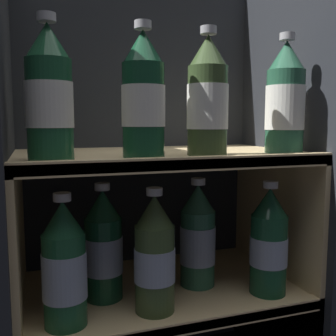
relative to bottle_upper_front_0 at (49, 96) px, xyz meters
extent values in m
cube|color=#23262B|center=(0.23, 0.29, -0.16)|extent=(0.63, 0.02, 0.99)
cube|color=#23262B|center=(-0.08, 0.11, -0.16)|extent=(0.02, 0.39, 0.99)
cube|color=#23262B|center=(0.53, 0.11, -0.16)|extent=(0.02, 0.39, 0.99)
cube|color=#DBBC84|center=(0.23, 0.11, -0.41)|extent=(0.59, 0.35, 0.02)
cube|color=#DBBC84|center=(0.23, -0.06, -0.41)|extent=(0.59, 0.02, 0.03)
cube|color=#DBBC84|center=(0.52, 0.11, -0.54)|extent=(0.01, 0.35, 0.24)
cube|color=#DBBC84|center=(0.23, 0.11, -0.12)|extent=(0.59, 0.35, 0.02)
cube|color=#DBBC84|center=(0.23, -0.06, -0.12)|extent=(0.59, 0.02, 0.03)
cube|color=#DBBC84|center=(-0.06, 0.11, -0.39)|extent=(0.01, 0.35, 0.53)
cube|color=#DBBC84|center=(0.52, 0.11, -0.39)|extent=(0.01, 0.35, 0.53)
cylinder|color=#194C2D|center=(0.00, 0.00, -0.02)|extent=(0.08, 0.08, 0.17)
cylinder|color=silver|center=(0.00, 0.00, -0.01)|extent=(0.08, 0.08, 0.08)
cone|color=#194C2D|center=(0.00, 0.00, 0.09)|extent=(0.07, 0.07, 0.06)
cylinder|color=#B7B7BC|center=(0.00, 0.00, 0.13)|extent=(0.03, 0.03, 0.01)
cylinder|color=#144228|center=(0.16, 0.00, -0.02)|extent=(0.08, 0.08, 0.17)
cylinder|color=silver|center=(0.16, 0.00, -0.01)|extent=(0.08, 0.08, 0.07)
cone|color=#144228|center=(0.16, 0.00, 0.09)|extent=(0.07, 0.07, 0.06)
cylinder|color=#B7B7BC|center=(0.16, 0.00, 0.13)|extent=(0.03, 0.03, 0.01)
cylinder|color=#384C28|center=(0.29, 0.00, -0.02)|extent=(0.08, 0.08, 0.17)
cylinder|color=silver|center=(0.29, 0.00, -0.01)|extent=(0.08, 0.08, 0.08)
cone|color=#384C28|center=(0.29, 0.00, 0.09)|extent=(0.07, 0.07, 0.06)
cylinder|color=#B7B7BC|center=(0.29, 0.00, 0.13)|extent=(0.03, 0.03, 0.01)
cylinder|color=#285B42|center=(0.46, 0.00, -0.02)|extent=(0.08, 0.08, 0.17)
cylinder|color=silver|center=(0.46, 0.00, -0.01)|extent=(0.08, 0.08, 0.09)
cone|color=#285B42|center=(0.46, 0.00, 0.09)|extent=(0.07, 0.07, 0.06)
cylinder|color=#B7B7BC|center=(0.46, 0.00, 0.13)|extent=(0.03, 0.03, 0.01)
cylinder|color=#194C2D|center=(0.02, 0.00, -0.32)|extent=(0.08, 0.08, 0.17)
cylinder|color=#8C99B2|center=(0.02, 0.00, -0.31)|extent=(0.08, 0.08, 0.08)
cone|color=#194C2D|center=(0.02, 0.00, -0.21)|extent=(0.07, 0.07, 0.06)
cylinder|color=#B7B7BC|center=(0.02, 0.00, -0.17)|extent=(0.03, 0.03, 0.01)
cylinder|color=#384C28|center=(0.18, 0.00, -0.32)|extent=(0.08, 0.08, 0.17)
cylinder|color=#8C99B2|center=(0.18, 0.00, -0.31)|extent=(0.08, 0.08, 0.06)
cone|color=#384C28|center=(0.18, 0.00, -0.21)|extent=(0.07, 0.07, 0.06)
cylinder|color=#B7B7BC|center=(0.18, 0.00, -0.17)|extent=(0.03, 0.03, 0.01)
cylinder|color=#144228|center=(0.43, 0.00, -0.32)|extent=(0.08, 0.08, 0.17)
cylinder|color=#8C99B2|center=(0.43, 0.00, -0.31)|extent=(0.08, 0.08, 0.06)
cone|color=#144228|center=(0.43, 0.00, -0.21)|extent=(0.07, 0.07, 0.06)
cylinder|color=#B7B7BC|center=(0.43, 0.00, -0.17)|extent=(0.03, 0.03, 0.01)
cylinder|color=#144228|center=(0.10, 0.09, -0.32)|extent=(0.08, 0.08, 0.17)
cylinder|color=#8C99B2|center=(0.10, 0.09, -0.31)|extent=(0.08, 0.08, 0.07)
cone|color=#144228|center=(0.10, 0.09, -0.21)|extent=(0.07, 0.07, 0.06)
cylinder|color=#B7B7BC|center=(0.10, 0.09, -0.17)|extent=(0.03, 0.03, 0.01)
cylinder|color=#285B42|center=(0.31, 0.09, -0.32)|extent=(0.08, 0.08, 0.17)
cylinder|color=#8C99B2|center=(0.31, 0.09, -0.31)|extent=(0.08, 0.08, 0.08)
cone|color=#285B42|center=(0.31, 0.09, -0.21)|extent=(0.07, 0.07, 0.06)
cylinder|color=#B7B7BC|center=(0.31, 0.09, -0.17)|extent=(0.03, 0.03, 0.01)
camera|label=1|loc=(-0.02, -0.69, -0.04)|focal=42.00mm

